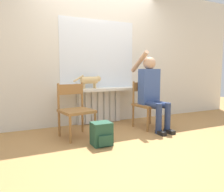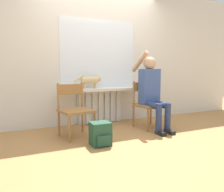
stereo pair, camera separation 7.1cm
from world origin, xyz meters
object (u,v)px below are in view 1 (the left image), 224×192
chair_left (75,109)px  cat (90,80)px  chair_right (148,104)px  person (152,89)px  backpack (102,134)px

chair_left → cat: 0.83m
chair_left → chair_right: (1.35, 0.00, 0.00)m
chair_left → person: person is taller
cat → backpack: (-0.24, -1.09, -0.69)m
person → cat: (-0.90, 0.66, 0.15)m
chair_left → backpack: (0.21, -0.54, -0.28)m
person → backpack: bearing=-159.1°
cat → backpack: 1.32m
cat → backpack: bearing=-102.5°
chair_left → person: (1.35, -0.10, 0.27)m
chair_right → cat: 1.13m
person → cat: size_ratio=2.58×
cat → chair_right: bearing=-31.9°
chair_right → person: bearing=-92.9°
chair_right → backpack: bearing=-160.3°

